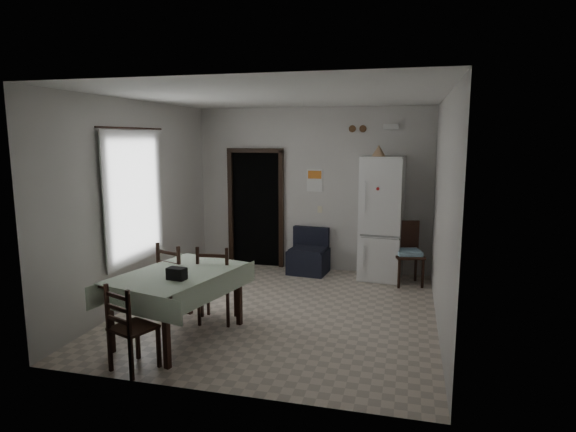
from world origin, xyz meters
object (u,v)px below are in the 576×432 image
(dining_chair_far_left, at_px, (180,281))
(dining_chair_near_head, at_px, (133,326))
(corner_chair, at_px, (408,254))
(fridge, at_px, (382,218))
(navy_seat, at_px, (308,251))
(dining_table, at_px, (179,305))
(dining_chair_far_right, at_px, (217,283))

(dining_chair_far_left, bearing_deg, dining_chair_near_head, 117.50)
(corner_chair, distance_m, dining_chair_far_left, 3.67)
(fridge, xyz_separation_m, navy_seat, (-1.25, 0.00, -0.64))
(dining_table, height_order, dining_chair_far_left, dining_chair_far_left)
(corner_chair, relative_size, dining_chair_far_left, 0.99)
(dining_chair_far_left, relative_size, dining_chair_near_head, 1.12)
(fridge, distance_m, navy_seat, 1.41)
(navy_seat, bearing_deg, corner_chair, -3.13)
(corner_chair, distance_m, dining_table, 3.86)
(dining_chair_far_right, bearing_deg, dining_table, 62.72)
(corner_chair, bearing_deg, dining_table, -149.09)
(navy_seat, height_order, dining_chair_near_head, dining_chair_near_head)
(dining_chair_far_right, bearing_deg, dining_chair_near_head, 71.75)
(dining_chair_far_left, bearing_deg, navy_seat, -95.19)
(fridge, height_order, dining_chair_near_head, fridge)
(corner_chair, distance_m, dining_chair_far_right, 3.27)
(corner_chair, relative_size, dining_table, 0.66)
(dining_chair_far_left, bearing_deg, fridge, -113.96)
(dining_table, height_order, dining_chair_near_head, dining_chair_near_head)
(fridge, xyz_separation_m, dining_chair_far_left, (-2.44, -2.53, -0.52))
(navy_seat, height_order, dining_chair_far_right, dining_chair_far_right)
(fridge, distance_m, corner_chair, 0.74)
(fridge, bearing_deg, navy_seat, -174.21)
(corner_chair, height_order, dining_chair_far_left, dining_chair_far_left)
(dining_chair_far_right, bearing_deg, navy_seat, -111.23)
(navy_seat, distance_m, dining_chair_far_left, 2.80)
(corner_chair, height_order, dining_table, corner_chair)
(navy_seat, xyz_separation_m, corner_chair, (1.70, -0.27, 0.12))
(dining_chair_far_right, xyz_separation_m, dining_chair_near_head, (-0.32, -1.45, -0.05))
(corner_chair, distance_m, dining_chair_near_head, 4.57)
(dining_table, xyz_separation_m, dining_chair_near_head, (-0.08, -0.85, 0.06))
(dining_table, distance_m, dining_chair_far_left, 0.64)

